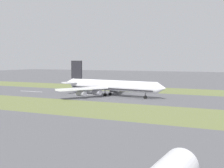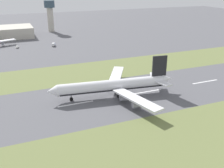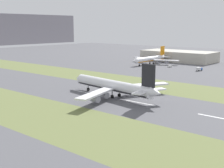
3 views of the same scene
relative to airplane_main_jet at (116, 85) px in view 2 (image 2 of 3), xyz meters
The scene contains 10 objects.
ground_plane 7.01m from the airplane_main_jet, 110.28° to the left, with size 800.00×800.00×0.00m, color #56565B.
grass_median_west 46.76m from the airplane_main_jet, behind, with size 40.00×600.00×0.01m, color olive.
grass_median_east 44.29m from the airplane_main_jet, ahead, with size 40.00×600.00×0.01m, color olive.
centreline_dash_near 58.44m from the airplane_main_jet, 91.23° to the right, with size 1.20×18.00×0.01m, color silver.
centreline_dash_mid 19.12m from the airplane_main_jet, 93.94° to the right, with size 1.20×18.00×0.01m, color silver.
centreline_dash_far 22.73m from the airplane_main_jet, 93.26° to the left, with size 1.20×18.00×0.01m, color silver.
airplane_main_jet is the anchor object (origin of this frame).
control_tower 201.01m from the airplane_main_jet, ahead, with size 12.00×12.00×35.48m.
service_truck 125.31m from the airplane_main_jet, ahead, with size 6.35×3.72×3.10m.
apron_car 136.48m from the airplane_main_jet, 17.50° to the left, with size 4.69×2.77×2.03m.
Camera 2 is at (-114.66, 46.12, 56.89)m, focal length 42.00 mm.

